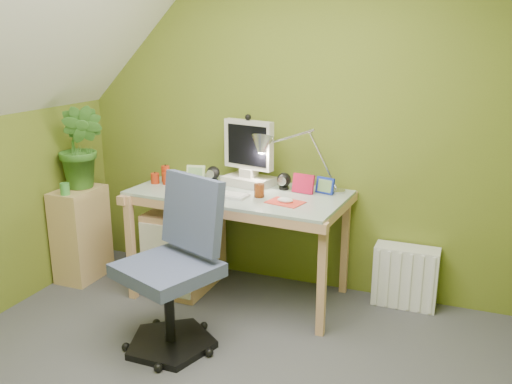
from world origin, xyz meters
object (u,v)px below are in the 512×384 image
(side_ledge, at_px, (81,234))
(desk_lamp, at_px, (311,146))
(monitor, at_px, (249,145))
(task_chair, at_px, (167,266))
(radiator, at_px, (405,276))
(desk, at_px, (239,244))
(potted_plant, at_px, (81,147))

(side_ledge, bearing_deg, desk_lamp, 11.42)
(monitor, bearing_deg, task_chair, -84.05)
(task_chair, bearing_deg, monitor, 104.51)
(task_chair, relative_size, radiator, 2.44)
(desk, xyz_separation_m, desk_lamp, (0.45, 0.18, 0.70))
(potted_plant, distance_m, task_chair, 1.37)
(monitor, distance_m, radiator, 1.40)
(desk, xyz_separation_m, monitor, (-0.00, 0.18, 0.67))
(monitor, height_order, radiator, monitor)
(monitor, relative_size, potted_plant, 0.92)
(desk_lamp, bearing_deg, task_chair, -134.51)
(monitor, bearing_deg, radiator, 17.45)
(desk, xyz_separation_m, potted_plant, (-1.20, -0.11, 0.63))
(monitor, bearing_deg, desk, -77.16)
(side_ledge, height_order, potted_plant, potted_plant)
(side_ledge, bearing_deg, potted_plant, 57.76)
(side_ledge, xyz_separation_m, radiator, (2.35, 0.43, -0.14))
(desk, xyz_separation_m, side_ledge, (-1.23, -0.16, -0.04))
(desk_lamp, distance_m, side_ledge, 1.87)
(desk_lamp, relative_size, radiator, 1.48)
(monitor, height_order, task_chair, monitor)
(potted_plant, distance_m, radiator, 2.48)
(side_ledge, relative_size, radiator, 1.66)
(potted_plant, height_order, radiator, potted_plant)
(desk_lamp, xyz_separation_m, potted_plant, (-1.65, -0.29, -0.07))
(potted_plant, bearing_deg, desk_lamp, 9.96)
(monitor, relative_size, task_chair, 0.55)
(desk, relative_size, potted_plant, 2.31)
(side_ledge, relative_size, task_chair, 0.68)
(desk, bearing_deg, monitor, 93.85)
(desk_lamp, distance_m, potted_plant, 1.68)
(desk, relative_size, side_ledge, 2.05)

